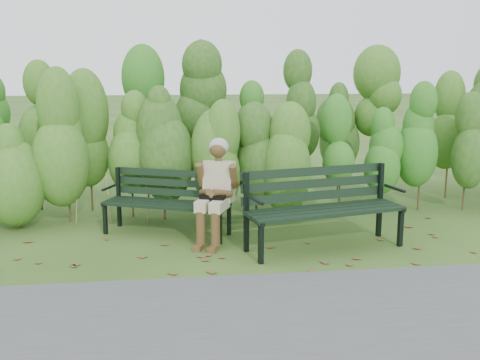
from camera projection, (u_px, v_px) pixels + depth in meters
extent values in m
plane|color=#2C4C1A|center=(244.00, 247.00, 6.68)|extent=(80.00, 80.00, 0.00)
cube|color=#474749|center=(280.00, 331.00, 4.54)|extent=(60.00, 2.50, 0.01)
cylinder|color=#47381E|center=(28.00, 197.00, 7.52)|extent=(0.03, 0.03, 0.80)
ellipsoid|color=#337428|center=(24.00, 150.00, 7.40)|extent=(0.64, 0.64, 1.44)
cylinder|color=#47381E|center=(75.00, 196.00, 7.60)|extent=(0.03, 0.03, 0.80)
ellipsoid|color=#337428|center=(72.00, 149.00, 7.47)|extent=(0.64, 0.64, 1.44)
cylinder|color=#47381E|center=(120.00, 194.00, 7.67)|extent=(0.03, 0.03, 0.80)
ellipsoid|color=#337428|center=(119.00, 148.00, 7.55)|extent=(0.64, 0.64, 1.44)
cylinder|color=#47381E|center=(166.00, 193.00, 7.75)|extent=(0.03, 0.03, 0.80)
ellipsoid|color=#337428|center=(164.00, 147.00, 7.63)|extent=(0.64, 0.64, 1.44)
cylinder|color=#47381E|center=(210.00, 192.00, 7.83)|extent=(0.03, 0.03, 0.80)
ellipsoid|color=#337428|center=(209.00, 146.00, 7.70)|extent=(0.64, 0.64, 1.44)
cylinder|color=#47381E|center=(253.00, 191.00, 7.90)|extent=(0.03, 0.03, 0.80)
ellipsoid|color=#337428|center=(253.00, 146.00, 7.78)|extent=(0.64, 0.64, 1.44)
cylinder|color=#47381E|center=(295.00, 190.00, 7.98)|extent=(0.03, 0.03, 0.80)
ellipsoid|color=#337428|center=(296.00, 145.00, 7.86)|extent=(0.64, 0.64, 1.44)
cylinder|color=#47381E|center=(337.00, 188.00, 8.06)|extent=(0.03, 0.03, 0.80)
ellipsoid|color=#337428|center=(339.00, 144.00, 7.93)|extent=(0.64, 0.64, 1.44)
cylinder|color=#47381E|center=(378.00, 187.00, 8.13)|extent=(0.03, 0.03, 0.80)
ellipsoid|color=#337428|center=(380.00, 144.00, 8.01)|extent=(0.64, 0.64, 1.44)
cylinder|color=#47381E|center=(418.00, 186.00, 8.21)|extent=(0.03, 0.03, 0.80)
ellipsoid|color=#337428|center=(421.00, 143.00, 8.08)|extent=(0.64, 0.64, 1.44)
cylinder|color=#47381E|center=(457.00, 185.00, 8.29)|extent=(0.03, 0.03, 0.80)
ellipsoid|color=#337428|center=(461.00, 142.00, 8.16)|extent=(0.64, 0.64, 1.44)
cylinder|color=#47381E|center=(47.00, 172.00, 8.47)|extent=(0.04, 0.04, 1.10)
ellipsoid|color=#28511B|center=(43.00, 114.00, 8.30)|extent=(0.70, 0.70, 1.98)
cylinder|color=#47381E|center=(99.00, 171.00, 8.57)|extent=(0.04, 0.04, 1.10)
ellipsoid|color=#28511B|center=(96.00, 114.00, 8.40)|extent=(0.70, 0.70, 1.98)
cylinder|color=#47381E|center=(150.00, 170.00, 8.67)|extent=(0.04, 0.04, 1.10)
ellipsoid|color=#28511B|center=(148.00, 113.00, 8.49)|extent=(0.70, 0.70, 1.98)
cylinder|color=#47381E|center=(200.00, 169.00, 8.76)|extent=(0.04, 0.04, 1.10)
ellipsoid|color=#28511B|center=(199.00, 113.00, 8.59)|extent=(0.70, 0.70, 1.98)
cylinder|color=#47381E|center=(248.00, 168.00, 8.86)|extent=(0.04, 0.04, 1.10)
ellipsoid|color=#28511B|center=(249.00, 112.00, 8.69)|extent=(0.70, 0.70, 1.98)
cylinder|color=#47381E|center=(296.00, 167.00, 8.95)|extent=(0.04, 0.04, 1.10)
ellipsoid|color=#28511B|center=(297.00, 112.00, 8.78)|extent=(0.70, 0.70, 1.98)
cylinder|color=#47381E|center=(342.00, 166.00, 9.05)|extent=(0.04, 0.04, 1.10)
ellipsoid|color=#28511B|center=(344.00, 111.00, 8.88)|extent=(0.70, 0.70, 1.98)
cylinder|color=#47381E|center=(388.00, 165.00, 9.15)|extent=(0.04, 0.04, 1.10)
ellipsoid|color=#28511B|center=(391.00, 111.00, 8.97)|extent=(0.70, 0.70, 1.98)
cylinder|color=#47381E|center=(433.00, 164.00, 9.24)|extent=(0.04, 0.04, 1.10)
ellipsoid|color=#28511B|center=(436.00, 110.00, 9.07)|extent=(0.70, 0.70, 1.98)
cylinder|color=#47381E|center=(476.00, 163.00, 9.34)|extent=(0.04, 0.04, 1.10)
cube|color=brown|center=(198.00, 249.00, 6.60)|extent=(0.11, 0.10, 0.01)
cube|color=brown|center=(66.00, 276.00, 5.75)|extent=(0.10, 0.08, 0.01)
cube|color=brown|center=(17.00, 296.00, 5.24)|extent=(0.11, 0.10, 0.01)
cube|color=brown|center=(240.00, 225.00, 7.64)|extent=(0.11, 0.11, 0.01)
cube|color=brown|center=(183.00, 258.00, 6.29)|extent=(0.11, 0.11, 0.01)
cube|color=brown|center=(153.00, 284.00, 5.54)|extent=(0.11, 0.10, 0.01)
cube|color=brown|center=(323.00, 273.00, 5.84)|extent=(0.10, 0.09, 0.01)
cube|color=brown|center=(48.00, 233.00, 7.26)|extent=(0.11, 0.10, 0.01)
cube|color=brown|center=(289.00, 224.00, 7.68)|extent=(0.10, 0.08, 0.01)
cube|color=brown|center=(187.00, 254.00, 6.45)|extent=(0.11, 0.09, 0.01)
cube|color=brown|center=(74.00, 273.00, 5.83)|extent=(0.11, 0.11, 0.01)
cube|color=brown|center=(14.00, 249.00, 6.62)|extent=(0.11, 0.11, 0.01)
cube|color=brown|center=(221.00, 284.00, 5.54)|extent=(0.11, 0.11, 0.01)
cube|color=brown|center=(353.00, 237.00, 7.09)|extent=(0.11, 0.11, 0.01)
cube|color=brown|center=(397.00, 236.00, 7.11)|extent=(0.09, 0.11, 0.01)
cube|color=brown|center=(275.00, 266.00, 6.04)|extent=(0.08, 0.10, 0.01)
cube|color=brown|center=(377.00, 234.00, 7.20)|extent=(0.10, 0.11, 0.01)
cube|color=brown|center=(378.00, 227.00, 7.55)|extent=(0.10, 0.08, 0.01)
cube|color=brown|center=(54.00, 277.00, 5.73)|extent=(0.09, 0.07, 0.01)
cube|color=brown|center=(360.00, 237.00, 7.09)|extent=(0.08, 0.10, 0.01)
cube|color=brown|center=(32.00, 269.00, 5.95)|extent=(0.11, 0.10, 0.01)
cube|color=brown|center=(320.00, 277.00, 5.72)|extent=(0.09, 0.10, 0.01)
cube|color=brown|center=(10.00, 252.00, 6.51)|extent=(0.11, 0.10, 0.01)
cube|color=brown|center=(81.00, 248.00, 6.65)|extent=(0.11, 0.11, 0.01)
cube|color=brown|center=(314.00, 260.00, 6.23)|extent=(0.10, 0.11, 0.01)
cube|color=brown|center=(119.00, 291.00, 5.36)|extent=(0.11, 0.11, 0.01)
cube|color=brown|center=(331.00, 239.00, 6.99)|extent=(0.11, 0.11, 0.01)
cube|color=brown|center=(388.00, 227.00, 7.54)|extent=(0.11, 0.11, 0.01)
cube|color=brown|center=(242.00, 230.00, 7.37)|extent=(0.09, 0.11, 0.01)
cube|color=brown|center=(269.00, 250.00, 6.59)|extent=(0.11, 0.11, 0.01)
cube|color=brown|center=(140.00, 260.00, 6.22)|extent=(0.08, 0.10, 0.01)
cube|color=brown|center=(445.00, 233.00, 7.25)|extent=(0.10, 0.09, 0.01)
cube|color=brown|center=(213.00, 242.00, 6.86)|extent=(0.11, 0.09, 0.01)
cube|color=brown|center=(41.00, 236.00, 7.13)|extent=(0.11, 0.11, 0.01)
cube|color=brown|center=(130.00, 252.00, 6.49)|extent=(0.11, 0.11, 0.01)
cube|color=brown|center=(115.00, 243.00, 6.82)|extent=(0.09, 0.10, 0.01)
cube|color=black|center=(161.00, 207.00, 6.95)|extent=(1.53, 0.72, 0.04)
cube|color=black|center=(164.00, 205.00, 7.06)|extent=(1.53, 0.72, 0.04)
cube|color=black|center=(168.00, 203.00, 7.16)|extent=(1.53, 0.72, 0.04)
cube|color=black|center=(171.00, 201.00, 7.27)|extent=(1.53, 0.72, 0.04)
cube|color=black|center=(173.00, 192.00, 7.33)|extent=(1.51, 0.67, 0.09)
cube|color=black|center=(174.00, 183.00, 7.32)|extent=(1.51, 0.67, 0.09)
cube|color=black|center=(174.00, 173.00, 7.30)|extent=(1.51, 0.67, 0.09)
cube|color=black|center=(105.00, 219.00, 7.18)|extent=(0.06, 0.06, 0.40)
cube|color=black|center=(119.00, 197.00, 7.51)|extent=(0.06, 0.06, 0.81)
cube|color=black|center=(111.00, 202.00, 7.31)|extent=(0.22, 0.43, 0.04)
cylinder|color=black|center=(109.00, 188.00, 7.23)|extent=(0.16, 0.32, 0.03)
cube|color=black|center=(220.00, 228.00, 6.78)|extent=(0.06, 0.06, 0.40)
cube|color=black|center=(229.00, 204.00, 7.10)|extent=(0.06, 0.06, 0.81)
cube|color=black|center=(224.00, 209.00, 6.91)|extent=(0.22, 0.43, 0.04)
cylinder|color=black|center=(223.00, 195.00, 6.83)|extent=(0.16, 0.32, 0.03)
cube|color=black|center=(334.00, 215.00, 6.34)|extent=(1.86, 0.52, 0.04)
cube|color=black|center=(328.00, 212.00, 6.46)|extent=(1.86, 0.52, 0.04)
cube|color=black|center=(323.00, 209.00, 6.58)|extent=(1.86, 0.52, 0.04)
cube|color=black|center=(318.00, 207.00, 6.70)|extent=(1.86, 0.52, 0.04)
cube|color=black|center=(314.00, 196.00, 6.77)|extent=(1.85, 0.47, 0.11)
cube|color=black|center=(314.00, 184.00, 6.76)|extent=(1.85, 0.47, 0.11)
cube|color=black|center=(314.00, 171.00, 6.74)|extent=(1.85, 0.47, 0.11)
cube|color=black|center=(261.00, 243.00, 6.08)|extent=(0.06, 0.06, 0.47)
cube|color=black|center=(246.00, 212.00, 6.44)|extent=(0.06, 0.06, 0.94)
cube|color=black|center=(254.00, 219.00, 6.23)|extent=(0.17, 0.52, 0.04)
cylinder|color=black|center=(256.00, 200.00, 6.13)|extent=(0.12, 0.39, 0.04)
cube|color=black|center=(400.00, 227.00, 6.68)|extent=(0.06, 0.06, 0.47)
cube|color=black|center=(380.00, 200.00, 7.05)|extent=(0.06, 0.06, 0.94)
cube|color=black|center=(391.00, 206.00, 6.83)|extent=(0.17, 0.52, 0.04)
cylinder|color=black|center=(395.00, 188.00, 6.74)|extent=(0.12, 0.39, 0.04)
cube|color=#C5B598|center=(205.00, 204.00, 6.73)|extent=(0.29, 0.45, 0.13)
cube|color=#C5B598|center=(220.00, 205.00, 6.69)|extent=(0.29, 0.45, 0.13)
cylinder|color=brown|center=(201.00, 230.00, 6.63)|extent=(0.15, 0.15, 0.44)
cylinder|color=brown|center=(215.00, 231.00, 6.58)|extent=(0.15, 0.15, 0.44)
cube|color=brown|center=(199.00, 247.00, 6.59)|extent=(0.16, 0.22, 0.06)
cube|color=brown|center=(213.00, 249.00, 6.54)|extent=(0.16, 0.22, 0.06)
cube|color=#C5B598|center=(219.00, 181.00, 6.92)|extent=(0.43, 0.37, 0.52)
cylinder|color=brown|center=(219.00, 160.00, 6.85)|extent=(0.09, 0.09, 0.10)
sphere|color=brown|center=(218.00, 149.00, 6.82)|extent=(0.21, 0.21, 0.21)
ellipsoid|color=gray|center=(219.00, 147.00, 6.83)|extent=(0.24, 0.23, 0.22)
cylinder|color=brown|center=(201.00, 175.00, 6.89)|extent=(0.17, 0.23, 0.31)
cylinder|color=brown|center=(234.00, 176.00, 6.77)|extent=(0.17, 0.23, 0.31)
cylinder|color=brown|center=(206.00, 192.00, 6.77)|extent=(0.15, 0.28, 0.13)
cylinder|color=brown|center=(222.00, 193.00, 6.71)|extent=(0.28, 0.20, 0.13)
sphere|color=brown|center=(212.00, 195.00, 6.69)|extent=(0.11, 0.11, 0.11)
cube|color=black|center=(213.00, 201.00, 6.71)|extent=(0.33, 0.23, 0.16)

